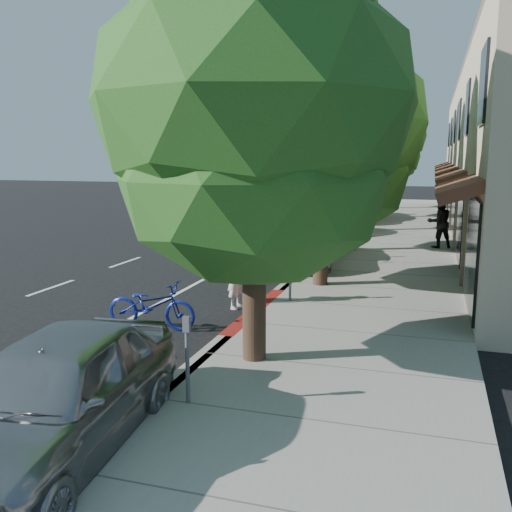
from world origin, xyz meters
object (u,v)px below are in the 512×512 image
at_px(street_tree_5, 391,137).
at_px(pedestrian, 440,222).
at_px(silver_suv, 297,243).
at_px(near_car_a, 56,395).
at_px(cyclist, 237,274).
at_px(bicycle, 151,305).
at_px(street_tree_1, 323,127).
at_px(street_tree_2, 354,132).
at_px(street_tree_3, 372,128).
at_px(street_tree_4, 383,136).
at_px(white_pickup, 351,207).
at_px(dark_suv_far, 354,205).
at_px(dark_sedan, 315,220).
at_px(street_tree_0, 254,108).

relative_size(street_tree_5, pedestrian, 3.99).
bearing_deg(street_tree_5, silver_suv, -93.84).
bearing_deg(near_car_a, pedestrian, 69.34).
bearing_deg(cyclist, bicycle, 156.62).
distance_m(street_tree_1, cyclist, 4.55).
bearing_deg(street_tree_2, near_car_a, -95.16).
distance_m(street_tree_1, street_tree_2, 6.00).
xyz_separation_m(street_tree_3, pedestrian, (3.10, -4.54, -3.72)).
bearing_deg(street_tree_4, street_tree_2, -90.00).
relative_size(street_tree_4, near_car_a, 1.70).
bearing_deg(street_tree_1, near_car_a, -98.38).
bearing_deg(white_pickup, cyclist, -97.58).
relative_size(street_tree_5, bicycle, 4.02).
relative_size(street_tree_3, street_tree_4, 1.02).
bearing_deg(white_pickup, street_tree_3, -78.30).
xyz_separation_m(street_tree_1, street_tree_5, (0.00, 24.00, 0.46)).
xyz_separation_m(white_pickup, near_car_a, (0.00, -25.60, -0.10)).
bearing_deg(street_tree_1, street_tree_4, 90.00).
bearing_deg(dark_suv_far, cyclist, -88.44).
bearing_deg(dark_suv_far, street_tree_1, -83.47).
height_order(street_tree_1, near_car_a, street_tree_1).
relative_size(street_tree_3, cyclist, 4.76).
xyz_separation_m(dark_sedan, dark_suv_far, (0.70, 7.80, 0.04)).
height_order(cyclist, dark_sedan, cyclist).
bearing_deg(bicycle, silver_suv, -13.09).
relative_size(bicycle, white_pickup, 0.32).
relative_size(cyclist, white_pickup, 0.28).
bearing_deg(cyclist, pedestrian, -19.32).
xyz_separation_m(street_tree_0, dark_suv_far, (-1.40, 23.50, -3.50)).
distance_m(street_tree_1, street_tree_3, 12.01).
relative_size(street_tree_0, cyclist, 4.47).
relative_size(bicycle, silver_suv, 0.36).
distance_m(street_tree_4, street_tree_5, 6.00).
xyz_separation_m(street_tree_5, dark_sedan, (-2.10, -14.30, -3.99)).
height_order(street_tree_0, street_tree_2, street_tree_0).
bearing_deg(silver_suv, street_tree_4, 78.57).
bearing_deg(white_pickup, near_car_a, -97.16).
distance_m(street_tree_0, bicycle, 4.90).
relative_size(street_tree_1, pedestrian, 3.79).
bearing_deg(bicycle, pedestrian, -29.27).
height_order(street_tree_1, street_tree_5, street_tree_5).
height_order(dark_sedan, pedestrian, pedestrian).
xyz_separation_m(dark_suv_far, near_car_a, (0.00, -27.00, -0.07)).
bearing_deg(bicycle, street_tree_1, -34.14).
bearing_deg(street_tree_0, street_tree_5, 90.00).
xyz_separation_m(silver_suv, white_pickup, (0.00, 12.95, 0.11)).
distance_m(street_tree_4, cyclist, 20.89).
distance_m(street_tree_5, near_car_a, 33.77).
bearing_deg(bicycle, street_tree_2, -17.86).
xyz_separation_m(silver_suv, dark_suv_far, (0.00, 14.35, 0.08)).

